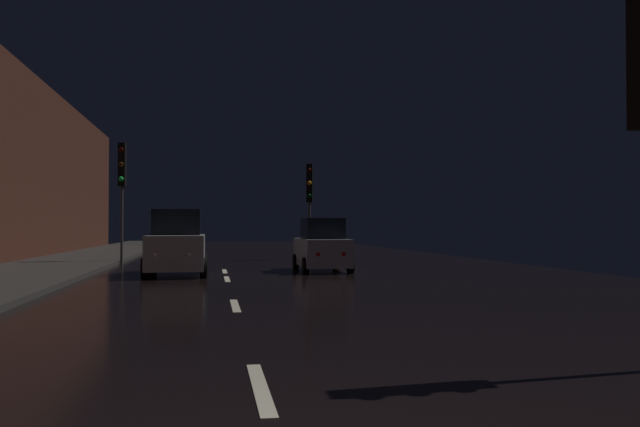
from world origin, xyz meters
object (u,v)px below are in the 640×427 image
traffic_light_far_right (310,190)px  traffic_light_far_left (122,175)px  streetlamp_overhead (13,41)px  car_approaching_headlights (177,245)px  car_parked_right_far (322,247)px

traffic_light_far_right → traffic_light_far_left: bearing=-61.5°
traffic_light_far_left → streetlamp_overhead: streetlamp_overhead is taller
streetlamp_overhead → traffic_light_far_left: bearing=90.8°
traffic_light_far_right → car_approaching_headlights: size_ratio=1.08×
traffic_light_far_left → car_parked_right_far: bearing=59.7°
traffic_light_far_left → car_approaching_headlights: 7.83m
streetlamp_overhead → car_approaching_headlights: 11.19m
traffic_light_far_left → car_parked_right_far: 10.22m
traffic_light_far_left → car_approaching_headlights: bearing=27.9°
car_approaching_headlights → car_parked_right_far: size_ratio=1.14×
traffic_light_far_right → streetlamp_overhead: bearing=-11.5°
streetlamp_overhead → car_approaching_headlights: (2.46, 10.14, -4.04)m
traffic_light_far_left → streetlamp_overhead: (0.24, -16.92, 1.17)m
streetlamp_overhead → car_parked_right_far: 14.11m
traffic_light_far_right → car_parked_right_far: size_ratio=1.23×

